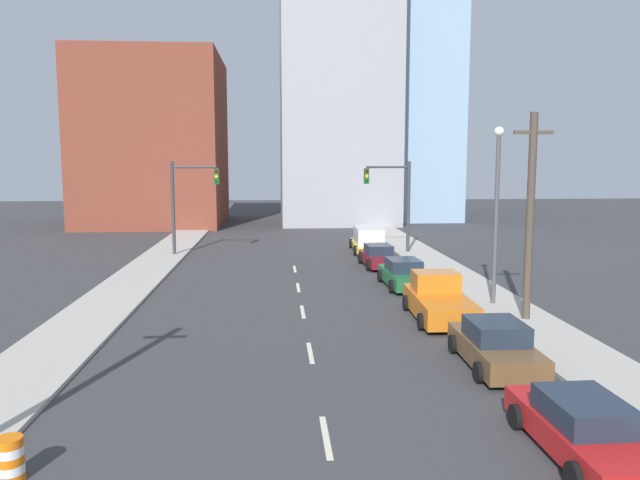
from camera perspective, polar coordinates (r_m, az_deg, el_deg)
name	(u,v)px	position (r m, az deg, el deg)	size (l,w,h in m)	color
sidewalk_left	(180,241)	(52.18, -12.68, -0.13)	(3.07, 90.45, 0.14)	#ADA89E
sidewalk_right	(396,239)	(52.59, 7.01, 0.05)	(3.07, 90.45, 0.14)	#ADA89E
lane_stripe_at_8m	(326,437)	(15.76, 0.55, -17.55)	(0.16, 2.40, 0.01)	beige
lane_stripe_at_15m	(310,353)	(21.96, -0.89, -10.26)	(0.16, 2.40, 0.01)	beige
lane_stripe_at_21m	(303,312)	(27.68, -1.59, -6.57)	(0.16, 2.40, 0.01)	beige
lane_stripe_at_26m	(298,287)	(32.87, -2.01, -4.35)	(0.16, 2.40, 0.01)	beige
lane_stripe_at_32m	(295,269)	(38.42, -2.32, -2.66)	(0.16, 2.40, 0.01)	beige
building_brick_left	(155,141)	(68.17, -14.87, 8.73)	(14.00, 16.00, 17.32)	brown
building_office_center	(334,89)	(71.75, 1.31, 13.63)	(12.00, 20.00, 29.18)	#99999E
building_glass_right	(390,50)	(77.33, 6.44, 16.90)	(13.00, 20.00, 39.26)	#8CADC6
traffic_signal_left	(185,196)	(44.29, -12.22, 3.92)	(3.33, 0.35, 6.58)	#38383D
traffic_signal_right	(397,196)	(44.69, 7.03, 4.06)	(3.33, 0.35, 6.58)	#38383D
utility_pole_right_mid	(530,216)	(26.66, 18.65, 2.09)	(1.60, 0.32, 8.54)	#473D33
traffic_barrel	(10,460)	(15.10, -26.48, -17.53)	(0.56, 0.56, 0.95)	orange
street_lamp	(497,203)	(29.15, 15.84, 3.26)	(0.44, 0.44, 8.12)	#4C4C51
sedan_red	(583,429)	(15.81, 22.94, -15.62)	(2.13, 4.81, 1.35)	red
sedan_brown	(495,346)	(21.17, 15.74, -9.29)	(2.23, 4.72, 1.50)	brown
pickup_truck_orange	(439,300)	(26.83, 10.79, -5.45)	(2.54, 5.35, 1.88)	orange
sedan_green	(403,274)	(33.16, 7.64, -3.12)	(2.23, 4.77, 1.48)	#1E6033
sedan_maroon	(378,257)	(39.27, 5.36, -1.52)	(2.16, 4.51, 1.40)	maroon
box_truck_yellow	(368,240)	(45.57, 4.43, 0.01)	(2.58, 6.22, 1.83)	gold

